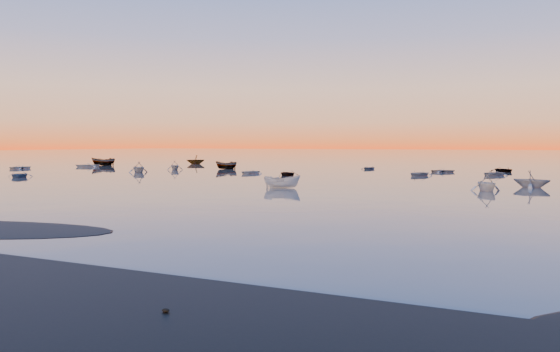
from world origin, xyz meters
The scene contains 5 objects.
ground centered at (0.00, 100.00, 0.00)m, with size 600.00×600.00×0.00m, color #665C55.
moored_fleet centered at (0.00, 53.00, 0.00)m, with size 124.00×58.00×1.20m, color silver, non-canonical shape.
boat_near_left centered at (-36.05, 31.78, 0.00)m, with size 4.11×1.71×1.03m, color #3D5674.
boat_near_center centered at (1.65, 30.91, 0.00)m, with size 3.64×1.54×1.26m, color silver.
boat_near_right centered at (20.09, 36.00, 0.00)m, with size 3.40×1.53×1.19m, color silver.
Camera 1 is at (23.98, -17.47, 4.35)m, focal length 35.00 mm.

